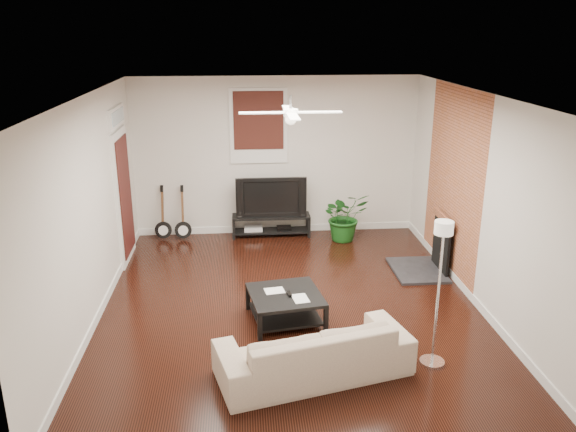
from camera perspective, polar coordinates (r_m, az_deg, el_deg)
The scene contains 14 objects.
room at distance 7.34m, azimuth 0.26°, elevation 0.88°, with size 5.01×6.01×2.81m.
brick_accent at distance 8.83m, azimuth 16.00°, elevation 3.17°, with size 0.02×2.20×2.80m, color #AE5E38.
fireplace at distance 9.02m, azimuth 13.77°, elevation -2.62°, with size 0.80×1.10×0.92m, color black.
window_back at distance 10.08m, azimuth -2.93°, elevation 8.86°, with size 1.00×0.06×1.30m, color #34160E.
door_left at distance 9.36m, azimuth -15.98°, elevation 3.06°, with size 0.08×1.00×2.50m, color white.
tv_stand at distance 10.34m, azimuth -1.67°, elevation -0.94°, with size 1.38×0.37×0.39m, color black.
tv at distance 10.19m, azimuth -1.71°, elevation 2.03°, with size 1.24×0.16×0.71m, color black.
coffee_table at distance 7.44m, azimuth -0.27°, elevation -8.97°, with size 0.88×0.88×0.37m, color black.
sofa at distance 6.34m, azimuth 2.58°, elevation -13.03°, with size 2.07×0.81×0.60m, color #C9B496.
floor_lamp at distance 6.46m, azimuth 14.61°, elevation -7.54°, with size 0.28×0.28×1.69m, color white, non-canonical shape.
potted_plant at distance 10.11m, azimuth 5.63°, elevation -0.01°, with size 0.79×0.68×0.88m, color #175318.
guitar_left at distance 10.31m, azimuth -12.33°, elevation 0.25°, with size 0.30×0.21×0.96m, color black, non-canonical shape.
guitar_right at distance 10.24m, azimuth -10.41°, elevation 0.25°, with size 0.30×0.21×0.96m, color black, non-canonical shape.
ceiling_fan at distance 7.07m, azimuth 0.27°, elevation 10.20°, with size 1.24×1.24×0.32m, color white, non-canonical shape.
Camera 1 is at (-0.61, -6.98, 3.59)m, focal length 35.97 mm.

